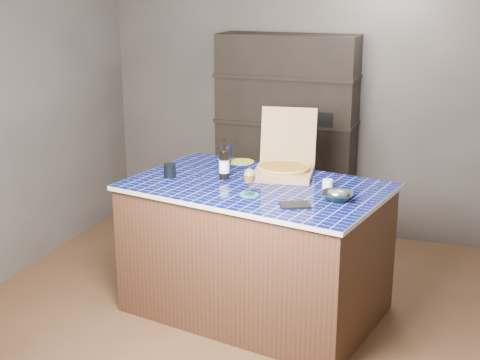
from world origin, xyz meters
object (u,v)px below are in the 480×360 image
at_px(wine_glass, 250,177).
at_px(bowl, 337,196).
at_px(kitchen_island, 256,248).
at_px(mead_bottle, 224,163).
at_px(dvd_case, 295,205).
at_px(pizza_box, 284,166).

height_order(wine_glass, bowl, wine_glass).
relative_size(kitchen_island, mead_bottle, 6.69).
height_order(wine_glass, dvd_case, wine_glass).
relative_size(kitchen_island, wine_glass, 10.96).
bearing_deg(pizza_box, wine_glass, -106.82).
bearing_deg(kitchen_island, wine_glass, -71.49).
relative_size(pizza_box, dvd_case, 3.05).
relative_size(mead_bottle, dvd_case, 1.56).
bearing_deg(kitchen_island, mead_bottle, 176.75).
height_order(kitchen_island, bowl, bowl).
xyz_separation_m(mead_bottle, bowl, (0.83, -0.20, -0.08)).
distance_m(kitchen_island, mead_bottle, 0.63).
bearing_deg(mead_bottle, dvd_case, -33.43).
height_order(kitchen_island, pizza_box, pizza_box).
height_order(pizza_box, mead_bottle, pizza_box).
bearing_deg(kitchen_island, pizza_box, 80.48).
distance_m(pizza_box, dvd_case, 0.68).
xyz_separation_m(kitchen_island, bowl, (0.58, -0.14, 0.48)).
bearing_deg(bowl, wine_glass, -170.22).
xyz_separation_m(pizza_box, bowl, (0.47, -0.43, -0.04)).
relative_size(wine_glass, bowl, 0.84).
bearing_deg(mead_bottle, kitchen_island, -14.13).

